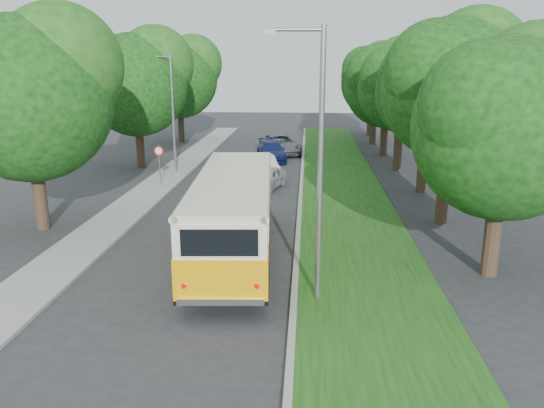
# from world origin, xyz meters

# --- Properties ---
(ground) EXTENTS (120.00, 120.00, 0.00)m
(ground) POSITION_xyz_m (0.00, 0.00, 0.00)
(ground) COLOR #2C2C2F
(ground) RESTS_ON ground
(curb) EXTENTS (0.20, 70.00, 0.15)m
(curb) POSITION_xyz_m (3.60, 5.00, 0.07)
(curb) COLOR gray
(curb) RESTS_ON ground
(grass_verge) EXTENTS (4.50, 70.00, 0.13)m
(grass_verge) POSITION_xyz_m (5.95, 5.00, 0.07)
(grass_verge) COLOR #164813
(grass_verge) RESTS_ON ground
(sidewalk) EXTENTS (2.20, 70.00, 0.12)m
(sidewalk) POSITION_xyz_m (-4.80, 5.00, 0.06)
(sidewalk) COLOR gray
(sidewalk) RESTS_ON ground
(treeline) EXTENTS (24.27, 41.91, 9.46)m
(treeline) POSITION_xyz_m (3.15, 17.99, 5.93)
(treeline) COLOR #332319
(treeline) RESTS_ON ground
(lamppost_near) EXTENTS (1.71, 0.16, 8.00)m
(lamppost_near) POSITION_xyz_m (4.21, -2.50, 4.37)
(lamppost_near) COLOR gray
(lamppost_near) RESTS_ON ground
(lamppost_far) EXTENTS (1.71, 0.16, 7.50)m
(lamppost_far) POSITION_xyz_m (-4.70, 16.00, 4.12)
(lamppost_far) COLOR gray
(lamppost_far) RESTS_ON ground
(warning_sign) EXTENTS (0.56, 0.10, 2.50)m
(warning_sign) POSITION_xyz_m (-4.50, 11.98, 1.71)
(warning_sign) COLOR gray
(warning_sign) RESTS_ON ground
(vintage_bus) EXTENTS (3.40, 10.71, 3.14)m
(vintage_bus) POSITION_xyz_m (1.28, 1.15, 1.57)
(vintage_bus) COLOR #FFB708
(vintage_bus) RESTS_ON ground
(car_silver) EXTENTS (2.41, 3.83, 1.22)m
(car_silver) POSITION_xyz_m (1.64, 12.17, 0.61)
(car_silver) COLOR #BABABF
(car_silver) RESTS_ON ground
(car_white) EXTENTS (2.50, 4.19, 1.30)m
(car_white) POSITION_xyz_m (1.17, 15.77, 0.65)
(car_white) COLOR silver
(car_white) RESTS_ON ground
(car_blue) EXTENTS (2.66, 5.00, 1.38)m
(car_blue) POSITION_xyz_m (1.28, 21.32, 0.69)
(car_blue) COLOR navy
(car_blue) RESTS_ON ground
(car_grey) EXTENTS (3.95, 5.85, 1.49)m
(car_grey) POSITION_xyz_m (1.79, 24.27, 0.74)
(car_grey) COLOR slate
(car_grey) RESTS_ON ground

